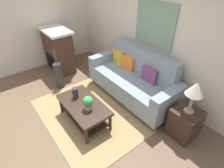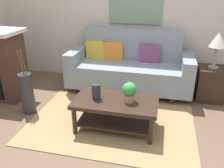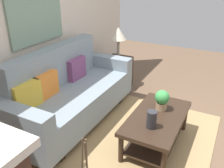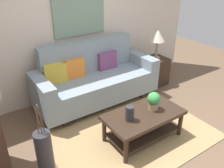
{
  "view_description": "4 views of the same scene",
  "coord_description": "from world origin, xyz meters",
  "px_view_note": "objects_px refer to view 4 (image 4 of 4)",
  "views": [
    {
      "loc": [
        2.38,
        -0.72,
        2.61
      ],
      "look_at": [
        0.05,
        1.09,
        0.56
      ],
      "focal_mm": 28.7,
      "sensor_mm": 36.0,
      "label": 1
    },
    {
      "loc": [
        0.64,
        -2.24,
        1.86
      ],
      "look_at": [
        -0.06,
        0.8,
        0.47
      ],
      "focal_mm": 37.33,
      "sensor_mm": 36.0,
      "label": 2
    },
    {
      "loc": [
        -2.38,
        -0.29,
        2.03
      ],
      "look_at": [
        0.2,
        1.07,
        0.66
      ],
      "focal_mm": 38.93,
      "sensor_mm": 36.0,
      "label": 3
    },
    {
      "loc": [
        -1.8,
        -1.61,
        2.27
      ],
      "look_at": [
        0.03,
        1.08,
        0.6
      ],
      "focal_mm": 37.98,
      "sensor_mm": 36.0,
      "label": 4
    }
  ],
  "objects_px": {
    "side_table": "(155,71)",
    "potted_plant_tabletop": "(154,100)",
    "framed_painting": "(79,10)",
    "throw_pillow_mustard": "(55,73)",
    "throw_pillow_plum": "(107,60)",
    "couch": "(95,80)",
    "table_lamp": "(158,37)",
    "coffee_table": "(143,120)",
    "tabletop_vase": "(130,113)",
    "floor_vase": "(45,155)",
    "throw_pillow_orange": "(74,68)"
  },
  "relations": [
    {
      "from": "throw_pillow_orange",
      "to": "floor_vase",
      "type": "bearing_deg",
      "value": -128.43
    },
    {
      "from": "couch",
      "to": "floor_vase",
      "type": "bearing_deg",
      "value": -139.38
    },
    {
      "from": "throw_pillow_orange",
      "to": "framed_painting",
      "type": "bearing_deg",
      "value": 45.64
    },
    {
      "from": "throw_pillow_orange",
      "to": "side_table",
      "type": "bearing_deg",
      "value": -6.55
    },
    {
      "from": "throw_pillow_mustard",
      "to": "side_table",
      "type": "height_order",
      "value": "throw_pillow_mustard"
    },
    {
      "from": "throw_pillow_orange",
      "to": "potted_plant_tabletop",
      "type": "relative_size",
      "value": 1.37
    },
    {
      "from": "potted_plant_tabletop",
      "to": "floor_vase",
      "type": "distance_m",
      "value": 1.57
    },
    {
      "from": "throw_pillow_mustard",
      "to": "framed_painting",
      "type": "distance_m",
      "value": 1.15
    },
    {
      "from": "throw_pillow_mustard",
      "to": "potted_plant_tabletop",
      "type": "distance_m",
      "value": 1.64
    },
    {
      "from": "floor_vase",
      "to": "framed_painting",
      "type": "bearing_deg",
      "value": 50.24
    },
    {
      "from": "side_table",
      "to": "table_lamp",
      "type": "bearing_deg",
      "value": 90.0
    },
    {
      "from": "coffee_table",
      "to": "table_lamp",
      "type": "height_order",
      "value": "table_lamp"
    },
    {
      "from": "throw_pillow_mustard",
      "to": "framed_painting",
      "type": "relative_size",
      "value": 0.37
    },
    {
      "from": "floor_vase",
      "to": "framed_painting",
      "type": "relative_size",
      "value": 0.65
    },
    {
      "from": "potted_plant_tabletop",
      "to": "side_table",
      "type": "distance_m",
      "value": 1.71
    },
    {
      "from": "potted_plant_tabletop",
      "to": "throw_pillow_plum",
      "type": "bearing_deg",
      "value": 84.18
    },
    {
      "from": "throw_pillow_mustard",
      "to": "tabletop_vase",
      "type": "bearing_deg",
      "value": -73.3
    },
    {
      "from": "throw_pillow_orange",
      "to": "throw_pillow_plum",
      "type": "xyz_separation_m",
      "value": [
        0.67,
        0.0,
        0.0
      ]
    },
    {
      "from": "couch",
      "to": "table_lamp",
      "type": "distance_m",
      "value": 1.49
    },
    {
      "from": "coffee_table",
      "to": "table_lamp",
      "type": "distance_m",
      "value": 1.94
    },
    {
      "from": "coffee_table",
      "to": "potted_plant_tabletop",
      "type": "xyz_separation_m",
      "value": [
        0.17,
        0.01,
        0.26
      ]
    },
    {
      "from": "throw_pillow_plum",
      "to": "framed_painting",
      "type": "height_order",
      "value": "framed_painting"
    },
    {
      "from": "throw_pillow_mustard",
      "to": "throw_pillow_plum",
      "type": "xyz_separation_m",
      "value": [
        1.0,
        0.0,
        0.0
      ]
    },
    {
      "from": "tabletop_vase",
      "to": "potted_plant_tabletop",
      "type": "xyz_separation_m",
      "value": [
        0.43,
        0.02,
        0.04
      ]
    },
    {
      "from": "coffee_table",
      "to": "side_table",
      "type": "distance_m",
      "value": 1.82
    },
    {
      "from": "side_table",
      "to": "potted_plant_tabletop",
      "type": "bearing_deg",
      "value": -134.65
    },
    {
      "from": "throw_pillow_plum",
      "to": "potted_plant_tabletop",
      "type": "relative_size",
      "value": 1.37
    },
    {
      "from": "throw_pillow_mustard",
      "to": "table_lamp",
      "type": "distance_m",
      "value": 2.08
    },
    {
      "from": "throw_pillow_orange",
      "to": "coffee_table",
      "type": "relative_size",
      "value": 0.33
    },
    {
      "from": "couch",
      "to": "throw_pillow_mustard",
      "type": "relative_size",
      "value": 5.99
    },
    {
      "from": "framed_painting",
      "to": "side_table",
      "type": "bearing_deg",
      "value": -21.31
    },
    {
      "from": "throw_pillow_orange",
      "to": "tabletop_vase",
      "type": "xyz_separation_m",
      "value": [
        0.09,
        -1.42,
        -0.15
      ]
    },
    {
      "from": "throw_pillow_orange",
      "to": "potted_plant_tabletop",
      "type": "xyz_separation_m",
      "value": [
        0.52,
        -1.4,
        -0.11
      ]
    },
    {
      "from": "coffee_table",
      "to": "framed_painting",
      "type": "xyz_separation_m",
      "value": [
        -0.02,
        1.75,
        1.24
      ]
    },
    {
      "from": "table_lamp",
      "to": "tabletop_vase",
      "type": "bearing_deg",
      "value": -142.98
    },
    {
      "from": "coffee_table",
      "to": "table_lamp",
      "type": "bearing_deg",
      "value": 41.65
    },
    {
      "from": "throw_pillow_orange",
      "to": "table_lamp",
      "type": "bearing_deg",
      "value": -6.55
    },
    {
      "from": "throw_pillow_plum",
      "to": "table_lamp",
      "type": "height_order",
      "value": "table_lamp"
    },
    {
      "from": "floor_vase",
      "to": "framed_painting",
      "type": "distance_m",
      "value": 2.46
    },
    {
      "from": "side_table",
      "to": "throw_pillow_orange",
      "type": "bearing_deg",
      "value": 173.45
    },
    {
      "from": "potted_plant_tabletop",
      "to": "framed_painting",
      "type": "distance_m",
      "value": 2.01
    },
    {
      "from": "couch",
      "to": "framed_painting",
      "type": "distance_m",
      "value": 1.22
    },
    {
      "from": "tabletop_vase",
      "to": "floor_vase",
      "type": "bearing_deg",
      "value": 173.52
    },
    {
      "from": "coffee_table",
      "to": "throw_pillow_mustard",
      "type": "bearing_deg",
      "value": 115.92
    },
    {
      "from": "couch",
      "to": "tabletop_vase",
      "type": "bearing_deg",
      "value": -100.6
    },
    {
      "from": "throw_pillow_mustard",
      "to": "table_lamp",
      "type": "bearing_deg",
      "value": -5.49
    },
    {
      "from": "tabletop_vase",
      "to": "couch",
      "type": "bearing_deg",
      "value": 79.4
    },
    {
      "from": "throw_pillow_plum",
      "to": "coffee_table",
      "type": "height_order",
      "value": "throw_pillow_plum"
    },
    {
      "from": "tabletop_vase",
      "to": "framed_painting",
      "type": "bearing_deg",
      "value": 82.17
    },
    {
      "from": "potted_plant_tabletop",
      "to": "floor_vase",
      "type": "bearing_deg",
      "value": 176.05
    }
  ]
}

